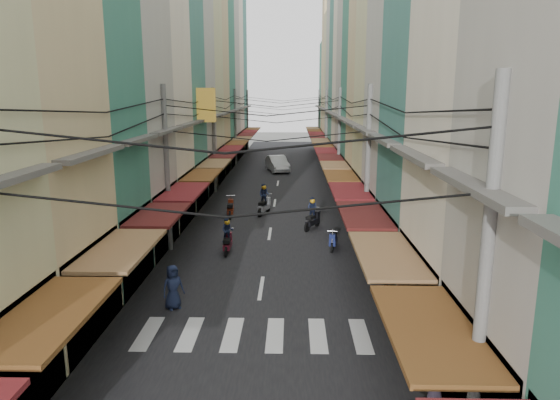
# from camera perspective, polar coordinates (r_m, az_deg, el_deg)

# --- Properties ---
(ground) EXTENTS (160.00, 160.00, 0.00)m
(ground) POSITION_cam_1_polar(r_m,az_deg,el_deg) (22.46, -1.85, -8.13)
(ground) COLOR slate
(ground) RESTS_ON ground
(road) EXTENTS (10.00, 80.00, 0.02)m
(road) POSITION_cam_1_polar(r_m,az_deg,el_deg) (41.78, -0.33, 1.43)
(road) COLOR black
(road) RESTS_ON ground
(sidewalk_left) EXTENTS (3.00, 80.00, 0.06)m
(sidewalk_left) POSITION_cam_1_polar(r_m,az_deg,el_deg) (42.47, -9.13, 1.48)
(sidewalk_left) COLOR gray
(sidewalk_left) RESTS_ON ground
(sidewalk_right) EXTENTS (3.00, 80.00, 0.06)m
(sidewalk_right) POSITION_cam_1_polar(r_m,az_deg,el_deg) (42.09, 8.55, 1.40)
(sidewalk_right) COLOR gray
(sidewalk_right) RESTS_ON ground
(crosswalk) EXTENTS (7.55, 2.40, 0.01)m
(crosswalk) POSITION_cam_1_polar(r_m,az_deg,el_deg) (16.96, -3.02, -15.08)
(crosswalk) COLOR silver
(crosswalk) RESTS_ON ground
(building_row_left) EXTENTS (7.80, 67.67, 23.70)m
(building_row_left) POSITION_cam_1_polar(r_m,az_deg,el_deg) (38.74, -12.71, 14.82)
(building_row_left) COLOR beige
(building_row_left) RESTS_ON ground
(building_row_right) EXTENTS (7.80, 68.98, 22.59)m
(building_row_right) POSITION_cam_1_polar(r_m,az_deg,el_deg) (38.11, 11.86, 14.35)
(building_row_right) COLOR #3B826B
(building_row_right) RESTS_ON ground
(utility_poles) EXTENTS (10.20, 66.13, 8.20)m
(utility_poles) POSITION_cam_1_polar(r_m,az_deg,el_deg) (36.09, -0.58, 10.26)
(utility_poles) COLOR slate
(utility_poles) RESTS_ON ground
(white_car) EXTENTS (5.89, 3.43, 1.95)m
(white_car) POSITION_cam_1_polar(r_m,az_deg,el_deg) (50.60, -0.30, 3.30)
(white_car) COLOR silver
(white_car) RESTS_ON ground
(bicycle) EXTENTS (1.89, 0.93, 1.25)m
(bicycle) POSITION_cam_1_polar(r_m,az_deg,el_deg) (20.66, 17.87, -10.60)
(bicycle) COLOR black
(bicycle) RESTS_ON ground
(moving_scooters) EXTENTS (6.38, 9.91, 2.02)m
(moving_scooters) POSITION_cam_1_polar(r_m,az_deg,el_deg) (29.25, -1.11, -2.14)
(moving_scooters) COLOR black
(moving_scooters) RESTS_ON ground
(parked_scooters) EXTENTS (13.42, 13.92, 1.01)m
(parked_scooters) POSITION_cam_1_polar(r_m,az_deg,el_deg) (19.02, 10.41, -10.61)
(parked_scooters) COLOR black
(parked_scooters) RESTS_ON ground
(pedestrians) EXTENTS (12.25, 24.24, 2.19)m
(pedestrians) POSITION_cam_1_polar(r_m,az_deg,el_deg) (25.44, -11.20, -3.43)
(pedestrians) COLOR black
(pedestrians) RESTS_ON ground
(market_umbrella) EXTENTS (2.23, 2.23, 2.36)m
(market_umbrella) POSITION_cam_1_polar(r_m,az_deg,el_deg) (19.22, 17.21, -5.69)
(market_umbrella) COLOR #B2B2B7
(market_umbrella) RESTS_ON ground
(traffic_sign) EXTENTS (0.10, 0.59, 2.71)m
(traffic_sign) POSITION_cam_1_polar(r_m,az_deg,el_deg) (19.04, 14.05, -6.05)
(traffic_sign) COLOR slate
(traffic_sign) RESTS_ON ground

